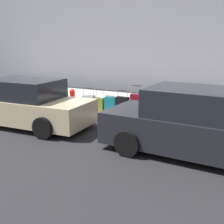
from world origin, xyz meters
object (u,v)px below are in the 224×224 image
at_px(suitcase_black_5, 123,106).
at_px(parked_car_beige_1, 25,104).
at_px(suitcase_teal_6, 110,105).
at_px(suitcase_navy_3, 150,109).
at_px(fire_hydrant, 72,98).
at_px(suitcase_maroon_4, 136,105).
at_px(suitcase_silver_8, 89,103).
at_px(suitcase_olive_0, 195,114).
at_px(parked_car_charcoal_0, 198,124).
at_px(suitcase_silver_1, 179,112).
at_px(bollard_post, 56,97).
at_px(suitcase_olive_7, 100,105).
at_px(suitcase_red_2, 164,110).

relative_size(suitcase_black_5, parked_car_beige_1, 0.20).
bearing_deg(parked_car_beige_1, suitcase_teal_6, -131.09).
xyz_separation_m(suitcase_teal_6, parked_car_beige_1, (1.99, 2.28, 0.28)).
distance_m(suitcase_navy_3, fire_hydrant, 3.22).
xyz_separation_m(suitcase_navy_3, suitcase_maroon_4, (0.52, -0.01, 0.07)).
bearing_deg(fire_hydrant, suitcase_black_5, 179.66).
bearing_deg(suitcase_black_5, suitcase_silver_8, -3.38).
bearing_deg(suitcase_maroon_4, suitcase_olive_0, 178.38).
xyz_separation_m(suitcase_navy_3, parked_car_charcoal_0, (-1.98, 2.27, 0.29)).
bearing_deg(parked_car_charcoal_0, suitcase_silver_1, -66.67).
distance_m(suitcase_olive_0, suitcase_silver_1, 0.50).
distance_m(suitcase_silver_1, suitcase_navy_3, 1.02).
relative_size(suitcase_silver_8, bollard_post, 1.00).
relative_size(suitcase_teal_6, parked_car_charcoal_0, 0.14).
height_order(suitcase_olive_7, suitcase_silver_8, suitcase_silver_8).
height_order(suitcase_silver_8, parked_car_charcoal_0, parked_car_charcoal_0).
bearing_deg(suitcase_silver_1, suitcase_navy_3, -1.77).
bearing_deg(suitcase_silver_1, bollard_post, 1.54).
height_order(suitcase_silver_8, fire_hydrant, suitcase_silver_8).
xyz_separation_m(suitcase_teal_6, fire_hydrant, (1.67, 0.03, 0.11)).
xyz_separation_m(suitcase_olive_7, bollard_post, (1.90, 0.21, 0.17)).
bearing_deg(bollard_post, suitcase_red_2, -178.66).
distance_m(suitcase_black_5, suitcase_olive_7, 0.99).
bearing_deg(suitcase_olive_7, suitcase_maroon_4, 178.77).
relative_size(suitcase_red_2, parked_car_beige_1, 0.21).
distance_m(suitcase_olive_7, bollard_post, 1.92).
bearing_deg(fire_hydrant, suitcase_navy_3, -179.75).
height_order(suitcase_navy_3, parked_car_charcoal_0, parked_car_charcoal_0).
bearing_deg(suitcase_black_5, suitcase_silver_1, 179.87).
height_order(suitcase_black_5, bollard_post, suitcase_black_5).
height_order(suitcase_red_2, suitcase_olive_7, suitcase_red_2).
bearing_deg(suitcase_navy_3, suitcase_olive_0, 178.20).
bearing_deg(suitcase_navy_3, fire_hydrant, 0.25).
distance_m(suitcase_black_5, suitcase_teal_6, 0.52).
distance_m(suitcase_olive_7, suitcase_silver_8, 0.50).
bearing_deg(suitcase_red_2, suitcase_olive_7, -2.32).
height_order(suitcase_navy_3, suitcase_silver_8, suitcase_navy_3).
xyz_separation_m(suitcase_red_2, parked_car_beige_1, (4.05, 2.21, 0.25)).
distance_m(suitcase_silver_1, parked_car_beige_1, 5.08).
bearing_deg(suitcase_red_2, suitcase_silver_1, -176.68).
height_order(suitcase_black_5, suitcase_silver_8, suitcase_black_5).
bearing_deg(parked_car_charcoal_0, fire_hydrant, -23.43).
height_order(suitcase_silver_1, suitcase_navy_3, suitcase_navy_3).
relative_size(suitcase_maroon_4, suitcase_silver_8, 1.28).
relative_size(suitcase_navy_3, suitcase_maroon_4, 0.85).
distance_m(suitcase_teal_6, suitcase_olive_7, 0.47).
xyz_separation_m(suitcase_olive_0, fire_hydrant, (4.73, -0.03, 0.10)).
distance_m(suitcase_maroon_4, suitcase_teal_6, 1.03).
xyz_separation_m(suitcase_black_5, suitcase_silver_8, (1.48, -0.09, -0.04)).
relative_size(fire_hydrant, parked_car_beige_1, 0.17).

